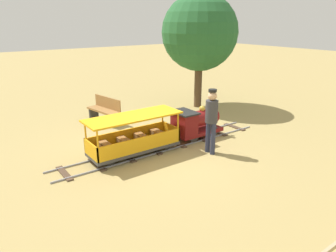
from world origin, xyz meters
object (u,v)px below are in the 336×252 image
(park_bench, at_px, (105,110))
(conductor_person, at_px, (211,116))
(passenger_car, at_px, (134,139))
(oak_tree_near, at_px, (200,33))
(locomotive, at_px, (195,122))

(park_bench, bearing_deg, conductor_person, 15.83)
(passenger_car, relative_size, oak_tree_near, 0.57)
(passenger_car, bearing_deg, park_bench, 169.49)
(park_bench, bearing_deg, oak_tree_near, 86.39)
(passenger_car, xyz_separation_m, oak_tree_near, (-2.56, 4.24, 2.30))
(conductor_person, bearing_deg, locomotive, 161.41)
(locomotive, relative_size, park_bench, 1.07)
(passenger_car, distance_m, oak_tree_near, 5.46)
(conductor_person, bearing_deg, park_bench, -164.17)
(locomotive, relative_size, conductor_person, 0.89)
(conductor_person, relative_size, park_bench, 1.20)
(conductor_person, distance_m, oak_tree_near, 4.77)
(locomotive, distance_m, conductor_person, 1.15)
(locomotive, distance_m, park_bench, 3.13)
(park_bench, height_order, oak_tree_near, oak_tree_near)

